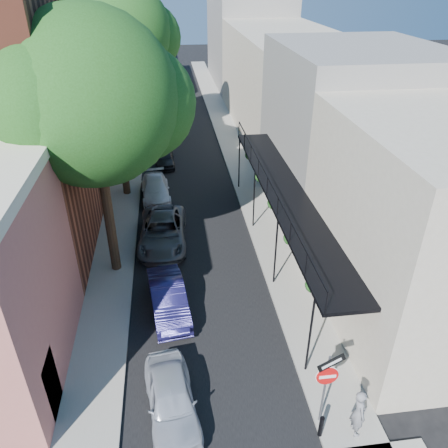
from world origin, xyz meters
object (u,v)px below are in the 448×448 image
object	(u,v)px
oak_mid	(120,78)
parked_car_b	(168,298)
parked_car_a	(171,399)
parked_car_e	(164,157)
parked_car_f	(164,131)
pedestrian	(359,412)
sign_post	(327,378)
bollard	(321,426)
parked_car_c	(163,231)
parked_car_g	(152,115)
oak_far	(129,34)
parked_car_d	(155,189)
oak_near	(104,100)

from	to	relation	value
oak_mid	parked_car_b	distance (m)	13.25
parked_car_a	parked_car_e	world-z (taller)	parked_car_a
parked_car_f	pedestrian	world-z (taller)	pedestrian
sign_post	bollard	xyz separation A→B (m)	(-0.16, -0.47, -1.52)
parked_car_c	parked_car_f	world-z (taller)	parked_car_c
sign_post	parked_car_e	distance (m)	22.09
parked_car_f	pedestrian	distance (m)	28.27
parked_car_e	parked_car_f	bearing A→B (deg)	88.09
parked_car_c	parked_car_f	bearing A→B (deg)	92.08
parked_car_b	parked_car_a	bearing A→B (deg)	-97.16
parked_car_f	parked_car_g	distance (m)	4.93
oak_far	parked_car_a	xyz separation A→B (m)	(1.95, -25.31, -7.62)
parked_car_c	parked_car_e	xyz separation A→B (m)	(0.18, 10.48, -0.12)
oak_far	parked_car_g	distance (m)	9.64
oak_mid	pedestrian	xyz separation A→B (m)	(7.52, -17.73, -6.08)
parked_car_a	parked_car_c	xyz separation A→B (m)	(-0.18, 10.10, 0.07)
sign_post	parked_car_g	world-z (taller)	sign_post
parked_car_e	parked_car_d	bearing A→B (deg)	-98.43
parked_car_a	parked_car_b	world-z (taller)	parked_car_b
bollard	parked_car_d	xyz separation A→B (m)	(-5.00, 16.81, 0.07)
parked_car_b	parked_car_g	xyz separation A→B (m)	(-0.99, 26.26, -0.04)
oak_far	pedestrian	distance (m)	28.72
parked_car_a	parked_car_f	world-z (taller)	parked_car_f
oak_far	parked_car_d	distance (m)	12.64
parked_car_a	pedestrian	world-z (taller)	pedestrian
bollard	parked_car_e	xyz separation A→B (m)	(-4.40, 22.04, 0.06)
sign_post	parked_car_b	distance (m)	7.53
sign_post	parked_car_f	size ratio (longest dim) A/B	0.75
oak_mid	parked_car_e	world-z (taller)	oak_mid
sign_post	parked_car_g	size ratio (longest dim) A/B	0.67
sign_post	parked_car_a	xyz separation A→B (m)	(-4.56, 0.98, -1.40)
parked_car_f	parked_car_g	world-z (taller)	parked_car_f
parked_car_b	parked_car_f	distance (m)	21.43
oak_near	oak_mid	world-z (taller)	oak_near
sign_post	oak_mid	bearing A→B (deg)	110.86
sign_post	oak_mid	xyz separation A→B (m)	(-6.58, 17.26, 5.02)
parked_car_d	parked_car_f	world-z (taller)	parked_car_f
bollard	parked_car_c	xyz separation A→B (m)	(-4.58, 11.56, 0.18)
parked_car_d	parked_car_e	bearing A→B (deg)	79.58
oak_far	parked_car_e	bearing A→B (deg)	-67.54
parked_car_b	parked_car_c	bearing A→B (deg)	84.78
oak_mid	pedestrian	bearing A→B (deg)	-67.02
pedestrian	parked_car_g	bearing A→B (deg)	14.48
bollard	pedestrian	size ratio (longest dim) A/B	0.47
parked_car_c	pedestrian	xyz separation A→B (m)	(5.68, -11.56, 0.27)
parked_car_a	parked_car_f	bearing A→B (deg)	82.90
parked_car_a	pedestrian	xyz separation A→B (m)	(5.50, -1.46, 0.34)
parked_car_d	parked_car_g	bearing A→B (deg)	87.53
oak_mid	parked_car_c	xyz separation A→B (m)	(1.84, -6.17, -6.35)
oak_mid	parked_car_e	bearing A→B (deg)	64.91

